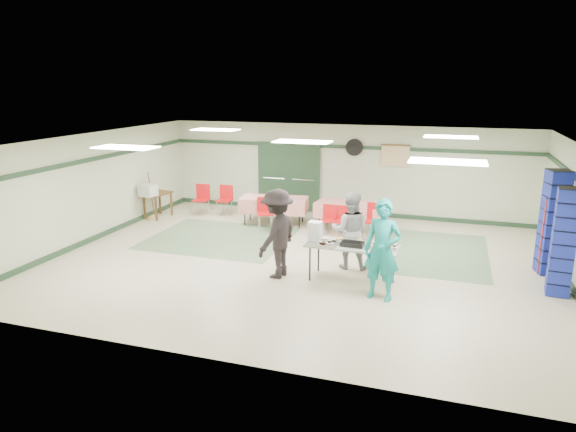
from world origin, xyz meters
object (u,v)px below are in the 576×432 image
(chair_c, at_px, (374,217))
(crate_stack_blue_a, at_px, (553,223))
(dining_table_b, at_px, (274,204))
(crate_stack_red, at_px, (550,235))
(dining_table_a, at_px, (351,210))
(office_printer, at_px, (148,190))
(chair_d, at_px, (265,210))
(chair_loose_b, at_px, (202,196))
(chair_a, at_px, (344,218))
(broom, at_px, (151,195))
(chair_loose_a, at_px, (225,197))
(serving_table, at_px, (352,247))
(volunteer_teal, at_px, (382,250))
(crate_stack_blue_b, at_px, (563,242))
(chair_b, at_px, (329,217))
(volunteer_grey, at_px, (350,231))
(printer_table, at_px, (157,196))
(volunteer_dark, at_px, (277,234))

(chair_c, height_order, crate_stack_blue_a, crate_stack_blue_a)
(dining_table_b, height_order, crate_stack_blue_a, crate_stack_blue_a)
(crate_stack_red, bearing_deg, dining_table_a, 158.06)
(crate_stack_red, bearing_deg, office_printer, 174.45)
(crate_stack_blue_a, xyz_separation_m, crate_stack_red, (0.00, 0.06, -0.29))
(chair_d, bearing_deg, crate_stack_blue_a, -35.57)
(chair_loose_b, relative_size, crate_stack_blue_a, 0.42)
(dining_table_b, height_order, chair_a, chair_a)
(chair_d, bearing_deg, broom, 155.46)
(chair_a, bearing_deg, chair_loose_b, 167.86)
(chair_loose_a, relative_size, broom, 0.66)
(serving_table, distance_m, chair_loose_a, 6.20)
(serving_table, relative_size, chair_a, 2.33)
(volunteer_teal, xyz_separation_m, crate_stack_blue_b, (3.17, 1.21, 0.09))
(dining_table_b, bearing_deg, chair_b, -26.25)
(volunteer_teal, distance_m, dining_table_b, 5.64)
(chair_b, height_order, office_printer, office_printer)
(chair_c, bearing_deg, dining_table_b, 171.37)
(serving_table, height_order, dining_table_b, dining_table_b)
(volunteer_grey, height_order, chair_loose_b, volunteer_grey)
(chair_c, height_order, chair_loose_a, chair_c)
(serving_table, xyz_separation_m, chair_b, (-1.19, 3.03, -0.23))
(dining_table_b, relative_size, printer_table, 2.16)
(chair_d, bearing_deg, printer_table, 152.20)
(chair_a, xyz_separation_m, chair_c, (0.79, 0.01, 0.08))
(broom, bearing_deg, chair_b, -7.99)
(crate_stack_blue_a, distance_m, crate_stack_red, 0.30)
(dining_table_a, distance_m, printer_table, 5.73)
(volunteer_teal, distance_m, volunteer_dark, 2.24)
(serving_table, height_order, volunteer_teal, volunteer_teal)
(chair_c, distance_m, office_printer, 6.46)
(dining_table_a, bearing_deg, chair_loose_a, 178.13)
(chair_d, xyz_separation_m, crate_stack_blue_a, (6.84, -1.34, 0.56))
(chair_loose_b, relative_size, broom, 0.67)
(volunteer_dark, height_order, crate_stack_blue_a, crate_stack_blue_a)
(chair_b, relative_size, chair_c, 0.87)
(chair_c, bearing_deg, chair_loose_b, 173.14)
(volunteer_teal, bearing_deg, chair_b, 128.86)
(dining_table_a, bearing_deg, volunteer_dark, -96.22)
(chair_c, bearing_deg, broom, -177.70)
(chair_c, relative_size, chair_loose_b, 0.99)
(chair_b, xyz_separation_m, crate_stack_red, (5.04, -1.27, 0.33))
(chair_loose_a, distance_m, broom, 2.16)
(dining_table_a, distance_m, dining_table_b, 2.20)
(chair_loose_a, height_order, crate_stack_blue_a, crate_stack_blue_a)
(crate_stack_blue_a, bearing_deg, crate_stack_blue_b, -90.00)
(broom, bearing_deg, chair_loose_a, 21.51)
(volunteer_dark, bearing_deg, serving_table, 110.47)
(crate_stack_blue_b, xyz_separation_m, printer_table, (-10.30, 2.73, -0.40))
(chair_loose_b, bearing_deg, dining_table_b, -11.13)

